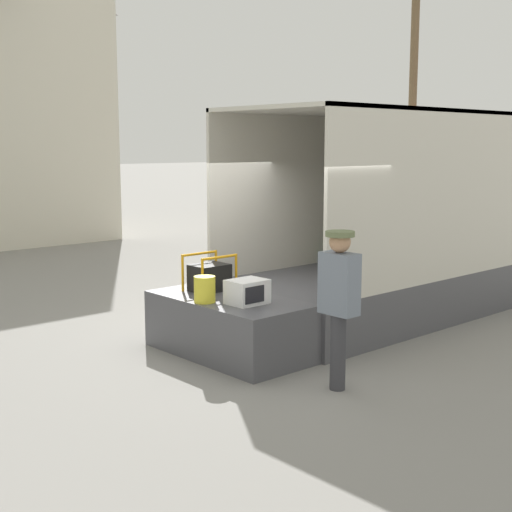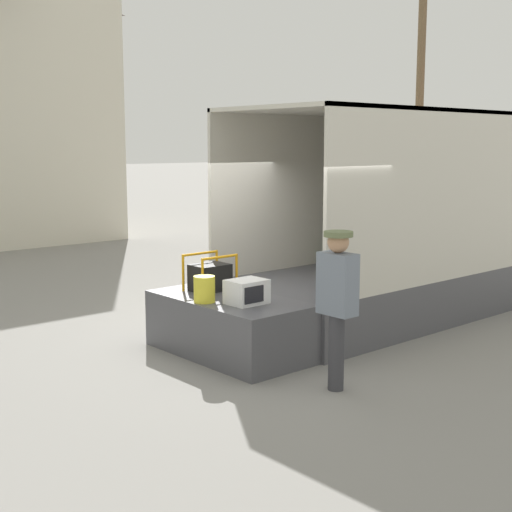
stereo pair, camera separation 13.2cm
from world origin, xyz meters
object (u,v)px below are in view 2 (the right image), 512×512
object	(u,v)px
utility_pole	(420,81)
box_truck	(436,250)
microwave	(247,292)
orange_bucket	(205,289)
portable_generator	(211,277)
worker_person	(337,293)

from	to	relation	value
utility_pole	box_truck	bearing A→B (deg)	-142.24
microwave	orange_bucket	xyz separation A→B (m)	(-0.35, 0.42, 0.01)
box_truck	microwave	distance (m)	4.72
portable_generator	orange_bucket	size ratio (longest dim) A/B	1.84
box_truck	portable_generator	distance (m)	4.56
box_truck	worker_person	distance (m)	4.99
orange_bucket	utility_pole	bearing A→B (deg)	27.43
microwave	orange_bucket	bearing A→B (deg)	129.66
utility_pole	worker_person	bearing A→B (deg)	-146.53
microwave	utility_pole	xyz separation A→B (m)	(14.94, 8.36, 3.98)
orange_bucket	microwave	bearing A→B (deg)	-50.34
worker_person	utility_pole	world-z (taller)	utility_pole
portable_generator	orange_bucket	world-z (taller)	portable_generator
box_truck	portable_generator	size ratio (longest dim) A/B	11.13
box_truck	orange_bucket	distance (m)	5.05
portable_generator	orange_bucket	distance (m)	0.74
microwave	worker_person	world-z (taller)	worker_person
microwave	orange_bucket	distance (m)	0.55
orange_bucket	worker_person	xyz separation A→B (m)	(0.44, -1.88, 0.19)
microwave	worker_person	size ratio (longest dim) A/B	0.26
microwave	utility_pole	world-z (taller)	utility_pole
portable_generator	worker_person	xyz separation A→B (m)	(-0.08, -2.42, 0.17)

